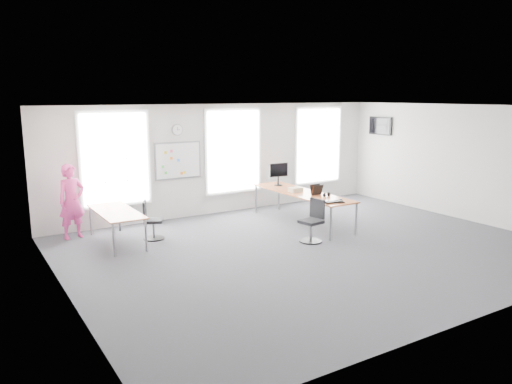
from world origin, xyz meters
TOP-DOWN VIEW (x-y plane):
  - floor at (0.00, 0.00)m, footprint 10.00×10.00m
  - ceiling at (0.00, 0.00)m, footprint 10.00×10.00m
  - wall_back at (0.00, 4.00)m, footprint 10.00×0.00m
  - wall_front at (0.00, -4.00)m, footprint 10.00×0.00m
  - wall_left at (-5.00, 0.00)m, footprint 0.00×10.00m
  - wall_right at (5.00, 0.00)m, footprint 0.00×10.00m
  - window_left at (-3.00, 3.97)m, footprint 1.60×0.06m
  - window_mid at (0.30, 3.97)m, footprint 1.60×0.06m
  - window_right at (3.30, 3.97)m, footprint 1.60×0.06m
  - desk_right at (1.10, 1.84)m, footprint 0.89×3.32m
  - desk_left at (-3.43, 2.60)m, footprint 0.80×1.99m
  - chair_right at (0.34, 0.40)m, footprint 0.51×0.51m
  - chair_left at (-2.68, 2.47)m, footprint 0.54×0.53m
  - person at (-4.17, 3.50)m, footprint 0.71×0.56m
  - whiteboard at (-1.35, 3.97)m, footprint 1.20×0.03m
  - wall_clock at (-1.35, 3.97)m, footprint 0.30×0.04m
  - tv at (4.95, 3.00)m, footprint 0.06×0.90m
  - keyboard at (0.98, 0.45)m, footprint 0.50×0.32m
  - mouse at (1.28, 0.56)m, footprint 0.07×0.11m
  - lens_cap at (1.18, 0.96)m, footprint 0.07×0.07m
  - headphones at (1.28, 1.08)m, footprint 0.18×0.09m
  - laptop_sleeve at (1.20, 1.37)m, footprint 0.32×0.19m
  - paper_stack at (1.00, 1.97)m, footprint 0.32×0.24m
  - monitor at (1.13, 2.94)m, footprint 0.55×0.23m

SIDE VIEW (x-z plane):
  - floor at x=0.00m, z-range 0.00..0.00m
  - chair_left at x=-2.68m, z-range -0.06..0.84m
  - chair_right at x=0.34m, z-range -0.06..0.90m
  - desk_left at x=-3.43m, z-range 0.30..1.03m
  - desk_right at x=1.10m, z-range 0.35..1.16m
  - lens_cap at x=1.18m, z-range 0.81..0.82m
  - keyboard at x=0.98m, z-range 0.81..0.83m
  - mouse at x=1.28m, z-range 0.81..0.85m
  - headphones at x=1.28m, z-range 0.80..0.91m
  - person at x=-4.17m, z-range 0.00..1.71m
  - paper_stack at x=1.00m, z-range 0.81..0.92m
  - laptop_sleeve at x=1.20m, z-range 0.81..1.07m
  - monitor at x=1.13m, z-range 0.87..1.48m
  - wall_back at x=0.00m, z-range -3.50..6.50m
  - wall_front at x=0.00m, z-range -3.50..6.50m
  - wall_left at x=-5.00m, z-range -3.50..6.50m
  - wall_right at x=5.00m, z-range -3.50..6.50m
  - whiteboard at x=-1.35m, z-range 1.10..2.00m
  - window_left at x=-3.00m, z-range 0.60..2.80m
  - window_mid at x=0.30m, z-range 0.60..2.80m
  - window_right at x=3.30m, z-range 0.60..2.80m
  - tv at x=4.95m, z-range 2.02..2.57m
  - wall_clock at x=-1.35m, z-range 2.20..2.50m
  - ceiling at x=0.00m, z-range 3.00..3.00m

